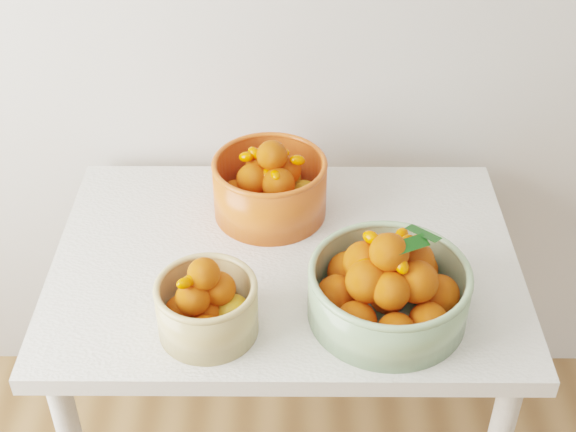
% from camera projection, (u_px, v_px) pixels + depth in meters
% --- Properties ---
extents(table, '(1.00, 0.70, 0.75)m').
position_uv_depth(table, '(286.00, 290.00, 1.79)').
color(table, silver).
rests_on(table, ground).
extents(bowl_cream, '(0.24, 0.24, 0.17)m').
position_uv_depth(bowl_cream, '(207.00, 306.00, 1.52)').
color(bowl_cream, tan).
rests_on(bowl_cream, table).
extents(bowl_green, '(0.41, 0.41, 0.20)m').
position_uv_depth(bowl_green, '(388.00, 287.00, 1.55)').
color(bowl_green, gray).
rests_on(bowl_green, table).
extents(bowl_orange, '(0.30, 0.30, 0.19)m').
position_uv_depth(bowl_orange, '(269.00, 186.00, 1.81)').
color(bowl_orange, '#DE481B').
rests_on(bowl_orange, table).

